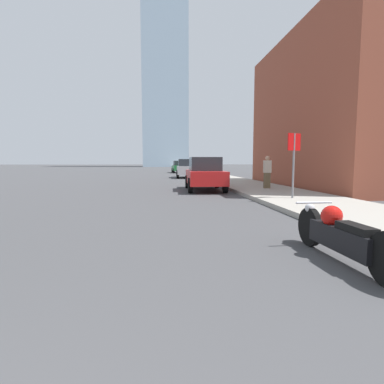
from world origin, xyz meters
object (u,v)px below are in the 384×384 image
object	(u,v)px
motorcycle	(340,235)
pedestrian	(267,172)
parked_car_red	(205,174)
parked_car_silver	(187,168)
parked_car_green	(179,167)
stop_sign	(294,154)

from	to	relation	value
motorcycle	pedestrian	world-z (taller)	pedestrian
motorcycle	parked_car_red	size ratio (longest dim) A/B	0.55
parked_car_silver	parked_car_green	bearing A→B (deg)	92.03
parked_car_silver	pedestrian	size ratio (longest dim) A/B	2.81
motorcycle	parked_car_green	distance (m)	36.91
stop_sign	pedestrian	xyz separation A→B (m)	(0.53, 4.05, -0.75)
pedestrian	motorcycle	bearing A→B (deg)	-104.51
parked_car_red	stop_sign	bearing A→B (deg)	-60.82
parked_car_red	parked_car_green	world-z (taller)	parked_car_red
parked_car_silver	pedestrian	distance (m)	13.59
parked_car_red	parked_car_green	bearing A→B (deg)	91.57
parked_car_green	parked_car_red	bearing A→B (deg)	-92.67
parked_car_red	pedestrian	size ratio (longest dim) A/B	2.77
parked_car_silver	stop_sign	bearing A→B (deg)	-80.15
motorcycle	parked_car_red	world-z (taller)	parked_car_red
parked_car_green	stop_sign	xyz separation A→B (m)	(2.22, -30.65, 0.90)
parked_car_green	stop_sign	bearing A→B (deg)	-88.00
motorcycle	parked_car_red	distance (m)	11.08
stop_sign	parked_car_silver	bearing A→B (deg)	97.52
parked_car_red	stop_sign	size ratio (longest dim) A/B	1.92
motorcycle	parked_car_red	bearing A→B (deg)	90.58
pedestrian	parked_car_green	bearing A→B (deg)	95.89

